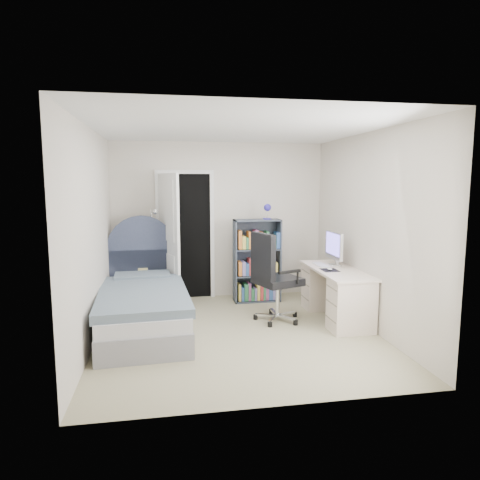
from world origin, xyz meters
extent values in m
cube|color=gray|center=(0.00, 0.00, -0.03)|extent=(3.40, 3.60, 0.05)
cube|color=white|center=(0.00, 0.00, 2.52)|extent=(3.40, 3.60, 0.05)
cube|color=beige|center=(0.00, 1.82, 1.25)|extent=(3.40, 0.05, 2.50)
cube|color=beige|center=(0.00, -1.82, 1.25)|extent=(3.40, 0.05, 2.50)
cube|color=beige|center=(-1.72, 0.00, 1.25)|extent=(0.05, 3.60, 2.50)
cube|color=beige|center=(1.72, 0.00, 1.25)|extent=(0.05, 3.60, 2.50)
cube|color=black|center=(-0.55, 1.80, 1.00)|extent=(0.80, 0.01, 2.00)
cube|color=white|center=(-0.98, 1.77, 1.00)|extent=(0.06, 0.06, 2.00)
cube|color=white|center=(-0.12, 1.77, 1.00)|extent=(0.06, 0.06, 2.00)
cube|color=white|center=(-0.55, 1.77, 2.03)|extent=(0.92, 0.06, 0.06)
cube|color=white|center=(-0.82, 1.39, 1.00)|extent=(0.31, 0.77, 2.00)
cube|color=gray|center=(-1.16, 0.31, 0.14)|extent=(1.15, 2.22, 0.28)
cube|color=silver|center=(-1.16, 0.31, 0.36)|extent=(1.13, 2.17, 0.17)
cube|color=slate|center=(-1.15, 0.20, 0.49)|extent=(1.17, 1.90, 0.11)
cube|color=slate|center=(-1.20, 1.08, 0.51)|extent=(0.79, 0.48, 0.13)
cube|color=#383F57|center=(-1.22, 1.43, 0.43)|extent=(1.03, 0.12, 0.86)
cylinder|color=#383F57|center=(-1.22, 1.43, 0.86)|extent=(1.03, 0.12, 1.03)
cylinder|color=tan|center=(-1.33, 1.30, 0.25)|extent=(0.04, 0.04, 0.50)
cylinder|color=tan|center=(-1.33, 1.64, 0.25)|extent=(0.04, 0.04, 0.50)
cylinder|color=tan|center=(-0.99, 1.30, 0.25)|extent=(0.04, 0.04, 0.50)
cylinder|color=tan|center=(-0.99, 1.64, 0.25)|extent=(0.04, 0.04, 0.50)
cube|color=tan|center=(-1.16, 1.47, 0.48)|extent=(0.40, 0.40, 0.03)
cube|color=tan|center=(-1.16, 1.47, 0.17)|extent=(0.36, 0.36, 0.02)
cube|color=#B24C33|center=(-1.21, 1.47, 0.51)|extent=(0.16, 0.22, 0.03)
cube|color=#3F598C|center=(-1.21, 1.47, 0.54)|extent=(0.15, 0.21, 0.03)
cube|color=#D8CC7F|center=(-1.21, 1.47, 0.57)|extent=(0.14, 0.20, 0.03)
cylinder|color=silver|center=(-1.07, 1.46, 0.01)|extent=(0.21, 0.21, 0.02)
cylinder|color=silver|center=(-1.07, 1.46, 0.74)|extent=(0.02, 0.02, 1.46)
sphere|color=silver|center=(-1.01, 1.41, 1.44)|extent=(0.08, 0.08, 0.08)
cube|color=#3E4754|center=(0.19, 1.40, 0.65)|extent=(0.02, 0.31, 1.29)
cube|color=#3E4754|center=(0.90, 1.40, 0.65)|extent=(0.02, 0.31, 1.29)
cube|color=#3E4754|center=(0.54, 1.40, 1.28)|extent=(0.73, 0.31, 0.02)
cube|color=#3E4754|center=(0.54, 1.40, 0.01)|extent=(0.73, 0.31, 0.02)
cube|color=#3E4754|center=(0.54, 1.55, 0.65)|extent=(0.73, 0.01, 1.29)
cube|color=#3E4754|center=(0.54, 1.40, 0.41)|extent=(0.69, 0.29, 0.02)
cube|color=#3E4754|center=(0.54, 1.40, 0.83)|extent=(0.69, 0.29, 0.02)
cylinder|color=#2F25A3|center=(0.70, 1.40, 1.30)|extent=(0.12, 0.12, 0.02)
cylinder|color=silver|center=(0.70, 1.40, 1.39)|extent=(0.02, 0.02, 0.17)
sphere|color=#2F25A3|center=(0.70, 1.37, 1.48)|extent=(0.11, 0.11, 0.11)
cube|color=#D8BF4C|center=(0.25, 1.38, 0.16)|extent=(0.04, 0.22, 0.26)
cube|color=#335999|center=(0.30, 1.38, 0.14)|extent=(0.04, 0.22, 0.21)
cube|color=#337F4C|center=(0.35, 1.38, 0.16)|extent=(0.06, 0.22, 0.26)
cube|color=#994C7F|center=(0.41, 1.38, 0.17)|extent=(0.04, 0.22, 0.27)
cube|color=#337F4C|center=(0.46, 1.38, 0.12)|extent=(0.05, 0.22, 0.18)
cube|color=#7F72B2|center=(0.50, 1.38, 0.13)|extent=(0.04, 0.22, 0.19)
cube|color=#D8BF4C|center=(0.55, 1.38, 0.15)|extent=(0.04, 0.22, 0.24)
cube|color=#B23333|center=(0.60, 1.38, 0.14)|extent=(0.05, 0.22, 0.22)
cube|color=#337F4C|center=(0.64, 1.38, 0.14)|extent=(0.03, 0.22, 0.21)
cube|color=#994C7F|center=(0.69, 1.38, 0.12)|extent=(0.04, 0.22, 0.17)
cube|color=#335999|center=(0.75, 1.38, 0.12)|extent=(0.06, 0.22, 0.17)
cube|color=#7F72B2|center=(0.81, 1.38, 0.17)|extent=(0.05, 0.22, 0.28)
cube|color=#3F3F3F|center=(0.87, 1.38, 0.18)|extent=(0.05, 0.22, 0.29)
cube|color=orange|center=(0.26, 1.38, 0.54)|extent=(0.05, 0.22, 0.21)
cube|color=#7F72B2|center=(0.32, 1.38, 0.54)|extent=(0.05, 0.22, 0.21)
cube|color=#335999|center=(0.37, 1.38, 0.53)|extent=(0.04, 0.22, 0.19)
cube|color=#B23333|center=(0.42, 1.38, 0.56)|extent=(0.04, 0.22, 0.25)
cube|color=#335999|center=(0.48, 1.38, 0.52)|extent=(0.06, 0.22, 0.17)
cube|color=orange|center=(0.53, 1.38, 0.56)|extent=(0.05, 0.22, 0.25)
cube|color=#7F72B2|center=(0.59, 1.38, 0.57)|extent=(0.05, 0.22, 0.28)
cube|color=orange|center=(0.65, 1.38, 0.55)|extent=(0.06, 0.22, 0.22)
cube|color=orange|center=(0.71, 1.38, 0.57)|extent=(0.05, 0.22, 0.28)
cube|color=#3F3F3F|center=(0.77, 1.38, 0.52)|extent=(0.06, 0.22, 0.18)
cube|color=#D8BF4C|center=(0.83, 1.38, 0.53)|extent=(0.04, 0.22, 0.19)
cube|color=orange|center=(0.26, 1.38, 0.99)|extent=(0.05, 0.22, 0.28)
cube|color=#D8BF4C|center=(0.31, 1.38, 0.95)|extent=(0.06, 0.22, 0.20)
cube|color=#337F4C|center=(0.37, 1.38, 0.94)|extent=(0.04, 0.22, 0.18)
cube|color=orange|center=(0.41, 1.38, 0.98)|extent=(0.04, 0.22, 0.27)
cube|color=#B23333|center=(0.46, 1.38, 0.97)|extent=(0.05, 0.22, 0.24)
cube|color=#994C7F|center=(0.51, 1.38, 0.99)|extent=(0.05, 0.22, 0.29)
cube|color=#B23333|center=(0.56, 1.38, 0.97)|extent=(0.03, 0.22, 0.24)
cube|color=orange|center=(0.60, 1.38, 0.98)|extent=(0.03, 0.22, 0.25)
cube|color=#D8BF4C|center=(0.64, 1.38, 0.94)|extent=(0.04, 0.22, 0.18)
cube|color=#337F4C|center=(0.69, 1.38, 0.98)|extent=(0.03, 0.22, 0.27)
cube|color=#3F3F3F|center=(0.74, 1.38, 0.95)|extent=(0.05, 0.22, 0.20)
cube|color=#337F4C|center=(0.79, 1.38, 0.95)|extent=(0.05, 0.22, 0.20)
cube|color=#335999|center=(0.86, 1.38, 0.97)|extent=(0.06, 0.22, 0.25)
cube|color=beige|center=(1.41, 0.32, 0.68)|extent=(0.57, 1.43, 0.03)
cube|color=beige|center=(1.41, -0.19, 0.33)|extent=(0.53, 0.38, 0.67)
cube|color=beige|center=(1.41, 0.83, 0.33)|extent=(0.53, 0.38, 0.67)
cube|color=silver|center=(1.51, 0.61, 0.70)|extent=(0.15, 0.15, 0.01)
cube|color=silver|center=(1.54, 0.61, 0.81)|extent=(0.03, 0.06, 0.21)
cube|color=silver|center=(1.49, 0.61, 0.98)|extent=(0.04, 0.53, 0.38)
cube|color=#6F5FE9|center=(1.47, 0.61, 1.00)|extent=(0.00, 0.48, 0.31)
cube|color=white|center=(1.30, 0.61, 0.70)|extent=(0.12, 0.38, 0.02)
cube|color=black|center=(1.30, 0.27, 0.70)|extent=(0.21, 0.25, 0.00)
ellipsoid|color=white|center=(1.30, 0.27, 0.71)|extent=(0.06, 0.10, 0.03)
cube|color=silver|center=(0.76, 0.45, 0.07)|extent=(0.31, 0.15, 0.03)
cylinder|color=black|center=(0.90, 0.50, 0.03)|extent=(0.08, 0.08, 0.07)
cube|color=silver|center=(0.61, 0.55, 0.07)|extent=(0.06, 0.31, 0.03)
cylinder|color=black|center=(0.60, 0.70, 0.03)|extent=(0.08, 0.08, 0.07)
cube|color=silver|center=(0.47, 0.44, 0.07)|extent=(0.31, 0.13, 0.03)
cylinder|color=black|center=(0.33, 0.48, 0.03)|extent=(0.08, 0.08, 0.07)
cube|color=silver|center=(0.53, 0.28, 0.07)|extent=(0.21, 0.28, 0.03)
cylinder|color=black|center=(0.45, 0.15, 0.03)|extent=(0.08, 0.08, 0.07)
cube|color=silver|center=(0.71, 0.28, 0.07)|extent=(0.23, 0.27, 0.03)
cylinder|color=black|center=(0.80, 0.17, 0.03)|extent=(0.08, 0.08, 0.07)
cylinder|color=silver|center=(0.62, 0.40, 0.30)|extent=(0.07, 0.07, 0.46)
cube|color=black|center=(0.62, 0.40, 0.55)|extent=(0.68, 0.68, 0.10)
cube|color=black|center=(0.39, 0.32, 0.91)|extent=(0.24, 0.48, 0.61)
cube|color=black|center=(0.70, 0.12, 0.73)|extent=(0.33, 0.16, 0.03)
cube|color=black|center=(0.50, 0.66, 0.73)|extent=(0.33, 0.16, 0.03)
camera|label=1|loc=(-0.85, -5.07, 1.87)|focal=32.00mm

